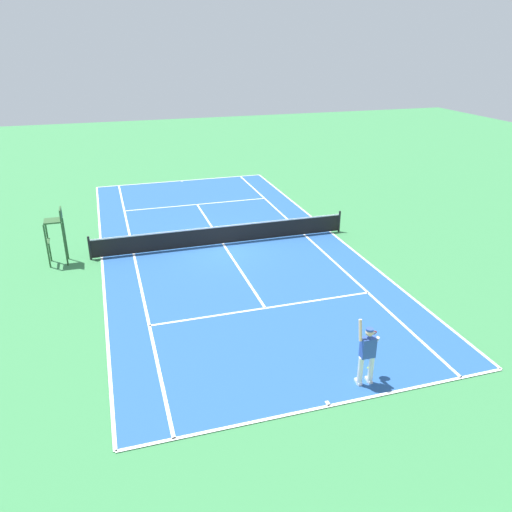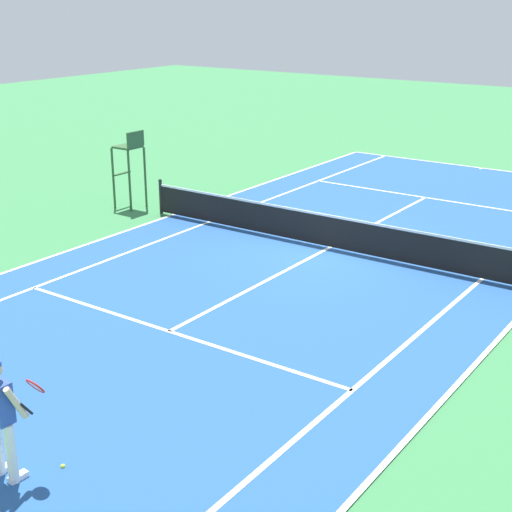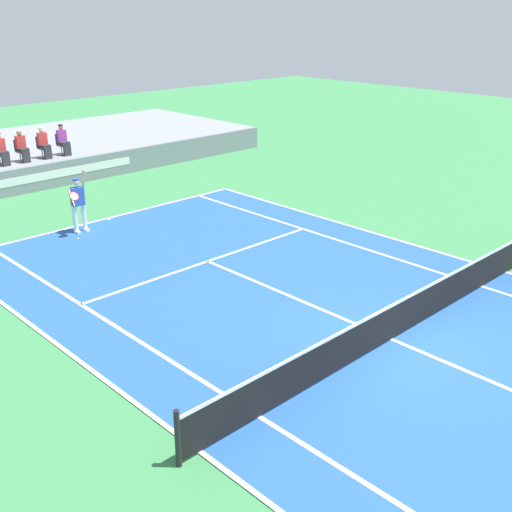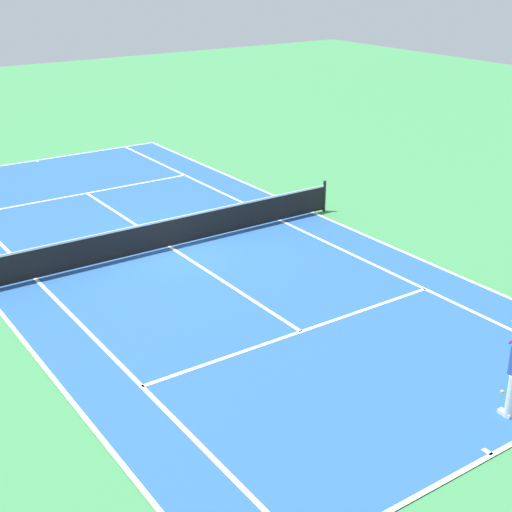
# 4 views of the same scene
# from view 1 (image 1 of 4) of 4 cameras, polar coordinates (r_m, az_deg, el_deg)

# --- Properties ---
(ground_plane) EXTENTS (80.00, 80.00, 0.00)m
(ground_plane) POSITION_cam_1_polar(r_m,az_deg,el_deg) (23.93, -3.69, 1.29)
(ground_plane) COLOR #387F47
(court) EXTENTS (11.08, 23.88, 0.03)m
(court) POSITION_cam_1_polar(r_m,az_deg,el_deg) (23.93, -3.69, 1.31)
(court) COLOR #235193
(court) RESTS_ON ground
(net) EXTENTS (11.98, 0.10, 1.07)m
(net) POSITION_cam_1_polar(r_m,az_deg,el_deg) (23.74, -3.73, 2.46)
(net) COLOR black
(net) RESTS_ON ground
(tennis_player) EXTENTS (0.77, 0.62, 2.08)m
(tennis_player) POSITION_cam_1_polar(r_m,az_deg,el_deg) (14.51, 12.33, -10.64)
(tennis_player) COLOR white
(tennis_player) RESTS_ON ground
(tennis_ball) EXTENTS (0.07, 0.07, 0.07)m
(tennis_ball) POSITION_cam_1_polar(r_m,az_deg,el_deg) (15.66, 12.43, -12.12)
(tennis_ball) COLOR #D1E533
(tennis_ball) RESTS_ON ground
(umpire_chair) EXTENTS (0.77, 0.77, 2.44)m
(umpire_chair) POSITION_cam_1_polar(r_m,az_deg,el_deg) (22.95, -21.48, 2.83)
(umpire_chair) COLOR #2D562D
(umpire_chair) RESTS_ON ground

